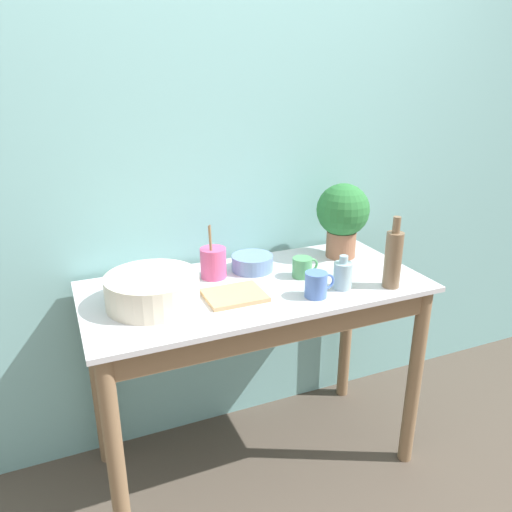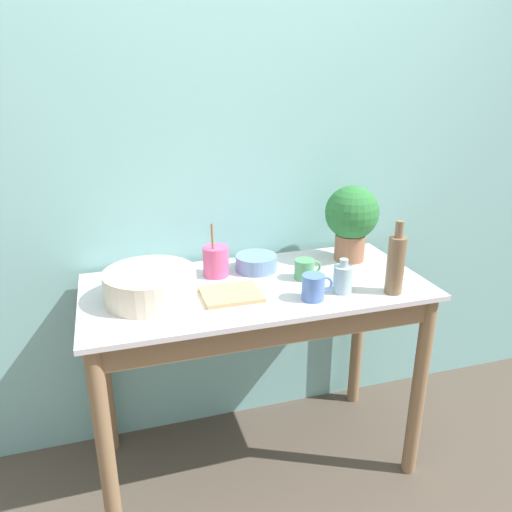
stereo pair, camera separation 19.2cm
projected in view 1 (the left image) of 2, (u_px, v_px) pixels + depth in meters
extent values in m
plane|color=#4C4238|center=(286.00, 510.00, 2.00)|extent=(12.00, 12.00, 0.00)
cube|color=#7AB2B2|center=(223.00, 182.00, 2.17)|extent=(6.00, 0.05, 2.40)
cylinder|color=#846647|center=(116.00, 464.00, 1.67)|extent=(0.06, 0.06, 0.84)
cylinder|color=#846647|center=(414.00, 379.00, 2.12)|extent=(0.06, 0.06, 0.84)
cylinder|color=#846647|center=(98.00, 379.00, 2.12)|extent=(0.06, 0.06, 0.84)
cylinder|color=#846647|center=(347.00, 324.00, 2.58)|extent=(0.06, 0.06, 0.84)
cube|color=#846647|center=(285.00, 330.00, 1.76)|extent=(1.24, 0.02, 0.10)
cube|color=silver|center=(256.00, 287.00, 1.97)|extent=(1.34, 0.63, 0.02)
cylinder|color=#8C5B42|center=(341.00, 244.00, 2.24)|extent=(0.13, 0.13, 0.12)
sphere|color=#286B33|center=(343.00, 210.00, 2.19)|extent=(0.23, 0.23, 0.23)
cylinder|color=beige|center=(153.00, 290.00, 1.79)|extent=(0.34, 0.34, 0.11)
cylinder|color=brown|center=(393.00, 260.00, 1.91)|extent=(0.07, 0.07, 0.22)
cylinder|color=brown|center=(397.00, 225.00, 1.86)|extent=(0.03, 0.03, 0.06)
cylinder|color=#93B2BC|center=(343.00, 276.00, 1.92)|extent=(0.07, 0.07, 0.10)
cylinder|color=#93B2BC|center=(344.00, 259.00, 1.89)|extent=(0.03, 0.03, 0.03)
cylinder|color=#4C935B|center=(302.00, 267.00, 2.03)|extent=(0.08, 0.08, 0.08)
torus|color=#4C935B|center=(312.00, 265.00, 2.04)|extent=(0.06, 0.01, 0.06)
cylinder|color=#4C70B7|center=(316.00, 285.00, 1.85)|extent=(0.08, 0.08, 0.10)
torus|color=#4C70B7|center=(327.00, 282.00, 1.86)|extent=(0.06, 0.01, 0.06)
cylinder|color=#6684B2|center=(252.00, 263.00, 2.10)|extent=(0.17, 0.17, 0.07)
cylinder|color=#CC4C7F|center=(213.00, 263.00, 2.02)|extent=(0.11, 0.11, 0.12)
cylinder|color=olive|center=(211.00, 253.00, 1.98)|extent=(0.01, 0.04, 0.22)
cylinder|color=olive|center=(211.00, 253.00, 1.98)|extent=(0.01, 0.03, 0.23)
cube|color=tan|center=(234.00, 295.00, 1.85)|extent=(0.22, 0.18, 0.02)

